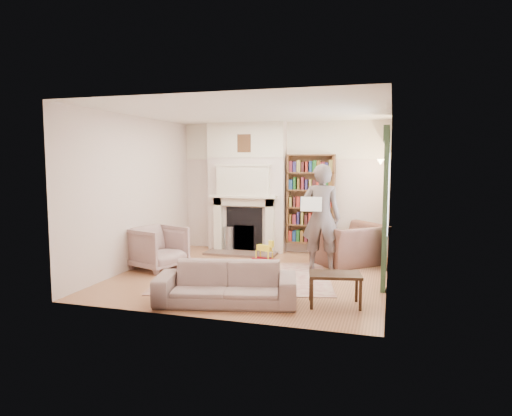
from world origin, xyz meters
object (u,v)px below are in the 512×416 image
(armchair_reading, at_px, (349,244))
(rocking_horse, at_px, (264,250))
(bookcase, at_px, (311,199))
(coffee_table, at_px, (335,289))
(paraffin_heater, at_px, (229,239))
(man_reading, at_px, (321,217))
(sofa, at_px, (226,284))
(armchair_left, at_px, (158,248))

(armchair_reading, bearing_deg, rocking_horse, -37.85)
(bookcase, xyz_separation_m, coffee_table, (0.93, -3.39, -0.95))
(bookcase, height_order, paraffin_heater, bookcase)
(man_reading, bearing_deg, coffee_table, 99.21)
(man_reading, relative_size, coffee_table, 2.75)
(armchair_reading, xyz_separation_m, rocking_horse, (-1.64, -0.17, -0.18))
(coffee_table, bearing_deg, armchair_reading, 79.36)
(armchair_reading, height_order, sofa, armchair_reading)
(sofa, bearing_deg, man_reading, 54.57)
(sofa, distance_m, rocking_horse, 2.78)
(armchair_left, bearing_deg, armchair_reading, -48.05)
(sofa, bearing_deg, armchair_left, 127.67)
(coffee_table, xyz_separation_m, rocking_horse, (-1.68, 2.44, -0.01))
(armchair_reading, height_order, armchair_left, armchair_left)
(armchair_reading, bearing_deg, coffee_table, 47.30)
(bookcase, xyz_separation_m, rocking_horse, (-0.75, -0.95, -0.96))
(armchair_reading, height_order, man_reading, man_reading)
(man_reading, relative_size, paraffin_heater, 3.50)
(sofa, relative_size, rocking_horse, 4.03)
(armchair_left, height_order, sofa, armchair_left)
(armchair_reading, distance_m, paraffin_heater, 2.70)
(coffee_table, height_order, rocking_horse, coffee_table)
(bookcase, xyz_separation_m, armchair_reading, (0.88, -0.78, -0.79))
(armchair_left, relative_size, sofa, 0.45)
(man_reading, bearing_deg, paraffin_heater, -32.62)
(armchair_left, height_order, man_reading, man_reading)
(man_reading, distance_m, paraffin_heater, 2.57)
(coffee_table, relative_size, rocking_horse, 1.46)
(bookcase, relative_size, man_reading, 0.96)
(armchair_left, relative_size, man_reading, 0.45)
(bookcase, distance_m, man_reading, 1.46)
(bookcase, relative_size, rocking_horse, 3.86)
(armchair_left, bearing_deg, bookcase, -29.10)
(paraffin_heater, bearing_deg, man_reading, -27.92)
(coffee_table, bearing_deg, rocking_horse, 112.95)
(bookcase, height_order, armchair_reading, bookcase)
(bookcase, relative_size, armchair_reading, 1.55)
(armchair_reading, bearing_deg, bookcase, -85.24)
(man_reading, bearing_deg, bookcase, -77.34)
(paraffin_heater, height_order, rocking_horse, paraffin_heater)
(man_reading, relative_size, rocking_horse, 4.02)
(man_reading, bearing_deg, armchair_left, 10.58)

